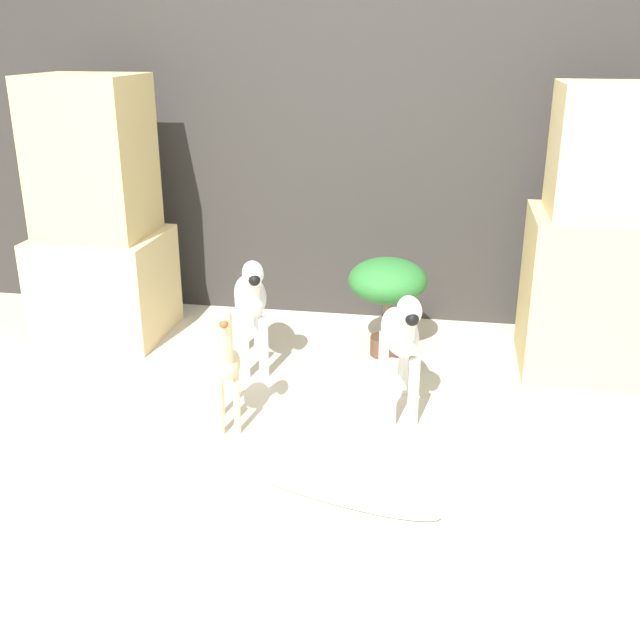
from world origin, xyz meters
TOP-DOWN VIEW (x-y plane):
  - ground_plane at (0.00, 0.00)m, footprint 14.00×14.00m
  - wall_back at (0.00, 1.58)m, footprint 6.40×0.08m
  - rock_pillar_left at (-1.26, 1.01)m, footprint 0.64×0.59m
  - rock_pillar_right at (1.26, 1.01)m, footprint 0.64×0.59m
  - zebra_right at (0.39, 0.35)m, footprint 0.24×0.56m
  - zebra_left at (-0.36, 0.70)m, footprint 0.30×0.55m
  - giraffe_figurine at (-0.30, 0.09)m, footprint 0.19×0.38m
  - potted_palm_front at (0.27, 0.98)m, footprint 0.40×0.40m
  - surfboard at (0.13, -0.26)m, footprint 0.97×0.49m

SIDE VIEW (x-z plane):
  - ground_plane at x=0.00m, z-range 0.00..0.00m
  - surfboard at x=0.13m, z-range -0.02..0.05m
  - giraffe_figurine at x=-0.30m, z-range 0.02..0.61m
  - zebra_right at x=0.39m, z-range 0.06..0.67m
  - zebra_left at x=-0.36m, z-range 0.06..0.67m
  - potted_palm_front at x=0.27m, z-range 0.12..0.63m
  - rock_pillar_right at x=1.26m, z-range -0.07..1.29m
  - rock_pillar_left at x=-1.26m, z-range -0.06..1.31m
  - wall_back at x=0.00m, z-range 0.00..2.20m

